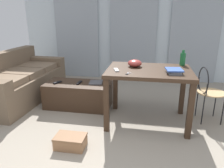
% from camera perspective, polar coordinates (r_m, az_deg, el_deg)
% --- Properties ---
extents(ground_plane, '(8.56, 8.56, 0.00)m').
position_cam_1_polar(ground_plane, '(3.40, 2.03, -8.62)').
color(ground_plane, gray).
extents(wall_back, '(5.29, 0.10, 2.56)m').
position_cam_1_polar(wall_back, '(5.21, 5.72, 15.36)').
color(wall_back, silver).
rests_on(wall_back, ground).
extents(curtains, '(3.76, 0.03, 2.34)m').
position_cam_1_polar(curtains, '(5.13, 5.60, 14.08)').
color(curtains, '#99A3AD').
rests_on(curtains, ground).
extents(couch, '(0.99, 1.96, 0.85)m').
position_cam_1_polar(couch, '(4.33, -23.44, 0.52)').
color(couch, brown).
rests_on(couch, ground).
extents(coffee_table, '(1.09, 0.54, 0.42)m').
position_cam_1_polar(coffee_table, '(3.73, -8.80, -2.80)').
color(coffee_table, '#382619').
rests_on(coffee_table, ground).
extents(craft_table, '(1.16, 0.83, 0.79)m').
position_cam_1_polar(craft_table, '(3.06, 9.63, 1.70)').
color(craft_table, '#382619').
rests_on(craft_table, ground).
extents(wire_chair, '(0.39, 0.41, 0.82)m').
position_cam_1_polar(wire_chair, '(3.39, 23.77, -0.99)').
color(wire_chair, tan).
rests_on(wire_chair, ground).
extents(bottle_near, '(0.08, 0.08, 0.23)m').
position_cam_1_polar(bottle_near, '(3.37, 18.10, 6.31)').
color(bottle_near, '#195B2D').
rests_on(bottle_near, craft_table).
extents(bowl, '(0.20, 0.20, 0.10)m').
position_cam_1_polar(bowl, '(3.14, 6.00, 5.47)').
color(bowl, '#9E3833').
rests_on(bowl, craft_table).
extents(book_stack, '(0.23, 0.27, 0.05)m').
position_cam_1_polar(book_stack, '(2.90, 16.08, 3.28)').
color(book_stack, '#4C4C51').
rests_on(book_stack, craft_table).
extents(tv_remote_on_table, '(0.10, 0.17, 0.02)m').
position_cam_1_polar(tv_remote_on_table, '(2.92, 1.13, 3.72)').
color(tv_remote_on_table, '#B7B7B2').
rests_on(tv_remote_on_table, craft_table).
extents(scissors, '(0.07, 0.11, 0.00)m').
position_cam_1_polar(scissors, '(2.76, 4.11, 2.71)').
color(scissors, '#9EA0A5').
rests_on(scissors, craft_table).
extents(tv_remote_primary, '(0.05, 0.17, 0.02)m').
position_cam_1_polar(tv_remote_primary, '(3.65, -8.61, 0.36)').
color(tv_remote_primary, black).
rests_on(tv_remote_primary, coffee_table).
extents(tv_remote_secondary, '(0.11, 0.15, 0.02)m').
position_cam_1_polar(tv_remote_secondary, '(3.73, -14.13, 0.41)').
color(tv_remote_secondary, black).
rests_on(tv_remote_secondary, coffee_table).
extents(magazine, '(0.24, 0.27, 0.02)m').
position_cam_1_polar(magazine, '(3.63, -4.27, 0.41)').
color(magazine, '#4C4C51').
rests_on(magazine, coffee_table).
extents(shoebox, '(0.36, 0.24, 0.15)m').
position_cam_1_polar(shoebox, '(2.71, -10.85, -14.61)').
color(shoebox, '#996B47').
rests_on(shoebox, ground).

